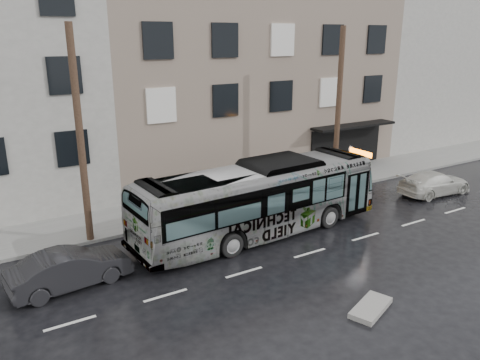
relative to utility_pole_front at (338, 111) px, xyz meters
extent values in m
plane|color=black|center=(-6.50, -3.30, -4.65)|extent=(120.00, 120.00, 0.00)
cube|color=gray|center=(-6.50, 1.60, -4.58)|extent=(90.00, 3.60, 0.15)
cube|color=gray|center=(-1.50, 9.40, 0.85)|extent=(20.00, 12.00, 11.00)
cube|color=#AEABA4|center=(17.50, 9.40, 1.35)|extent=(18.00, 12.00, 12.00)
cylinder|color=#4E3727|center=(0.00, 0.00, 0.00)|extent=(0.30, 0.30, 9.00)
cylinder|color=#4E3727|center=(-14.00, 0.00, 0.00)|extent=(0.30, 0.30, 9.00)
cylinder|color=slate|center=(1.10, 0.00, -3.30)|extent=(0.06, 0.06, 2.40)
imported|color=#B2B2B2|center=(-7.21, -3.05, -2.99)|extent=(12.04, 3.43, 3.32)
imported|color=beige|center=(4.39, -3.48, -3.99)|extent=(4.64, 2.15, 1.31)
imported|color=black|center=(-15.53, -3.47, -3.95)|extent=(4.37, 1.96, 1.39)
cube|color=gray|center=(-7.48, -10.13, -4.56)|extent=(1.97, 1.40, 0.18)
camera|label=1|loc=(-18.08, -19.39, 3.96)|focal=35.00mm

